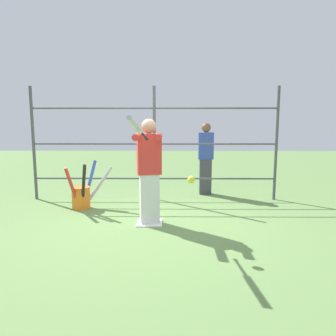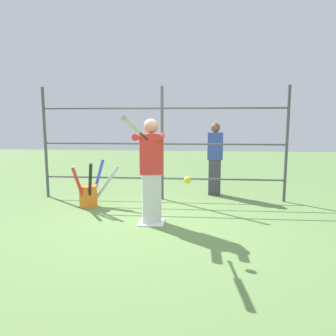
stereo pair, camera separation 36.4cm
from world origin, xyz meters
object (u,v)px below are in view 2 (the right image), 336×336
baseball_bat_swinging (134,127)px  bystander_behind_fence (215,158)px  softball_in_flight (187,180)px  batter (151,168)px  bat_bucket (89,194)px

baseball_bat_swinging → bystander_behind_fence: (-1.19, -3.05, -0.74)m
softball_in_flight → batter: bearing=-58.5°
softball_in_flight → bystander_behind_fence: bystander_behind_fence is taller
batter → softball_in_flight: bearing=121.5°
baseball_bat_swinging → batter: bearing=-95.3°
batter → bystander_behind_fence: (-1.10, -2.11, -0.08)m
softball_in_flight → bat_bucket: (1.92, -1.87, -0.65)m
bat_bucket → bystander_behind_fence: bearing=-153.2°
baseball_bat_swinging → softball_in_flight: (-0.69, 0.05, -0.66)m
softball_in_flight → bat_bucket: 2.75m
batter → baseball_bat_swinging: size_ratio=1.94×
baseball_bat_swinging → bat_bucket: (1.23, -1.82, -1.31)m
bat_bucket → baseball_bat_swinging: bearing=124.0°
bat_bucket → bystander_behind_fence: size_ratio=0.55×
softball_in_flight → bat_bucket: bearing=-44.3°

